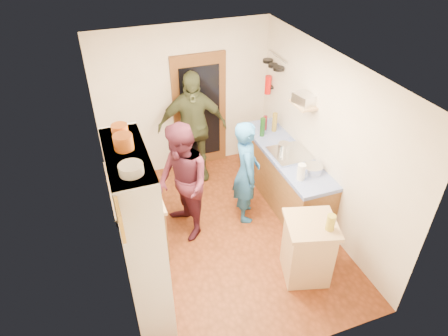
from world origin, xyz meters
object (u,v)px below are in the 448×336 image
island_base (307,251)px  person_left (183,181)px  right_counter_base (284,176)px  person_back (193,128)px  person_hob (249,173)px  hutch_body (140,237)px

island_base → person_left: 1.92m
right_counter_base → person_back: bearing=137.5°
person_hob → right_counter_base: bearing=-57.4°
person_hob → island_base: bearing=-153.9°
hutch_body → person_hob: (1.77, 1.06, -0.27)m
person_left → person_back: size_ratio=0.91×
right_counter_base → island_base: 1.64m
person_hob → person_back: (-0.45, 1.32, 0.16)m
hutch_body → person_left: size_ratio=1.22×
right_counter_base → person_left: person_left is taller
island_base → person_back: 2.82m
hutch_body → person_back: bearing=61.2°
person_hob → person_back: 1.41m
person_left → person_back: 1.39m
island_base → person_hob: 1.42m
person_left → person_back: person_back is taller
hutch_body → person_left: (0.78, 1.10, -0.20)m
right_counter_base → person_hob: 0.87m
island_base → person_hob: person_hob is taller
person_hob → person_left: bearing=102.4°
island_base → person_left: size_ratio=0.48×
person_hob → person_left: size_ratio=0.92×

